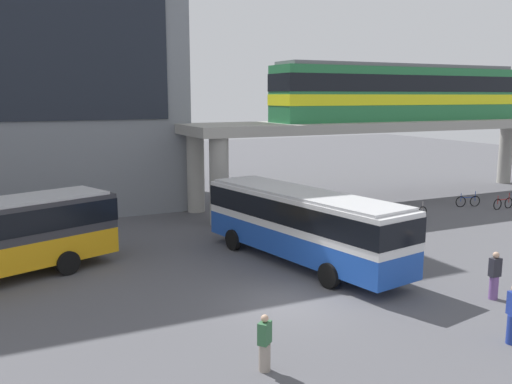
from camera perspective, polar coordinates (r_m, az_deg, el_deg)
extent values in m
plane|color=#515156|center=(28.89, -6.08, -4.79)|extent=(120.00, 120.00, 0.00)
cube|color=#9E9B93|center=(39.86, 13.87, 6.74)|extent=(29.95, 5.62, 0.60)
cylinder|color=#9E9B93|center=(31.38, -3.83, 1.08)|extent=(1.10, 1.10, 5.00)
cylinder|color=#9E9B93|center=(35.11, -6.25, 1.99)|extent=(1.10, 1.10, 5.00)
cylinder|color=#9E9B93|center=(51.17, 24.37, 3.64)|extent=(1.10, 1.10, 5.00)
cube|color=#26723F|center=(40.18, 14.65, 9.73)|extent=(19.06, 2.90, 3.60)
cube|color=yellow|center=(40.18, 14.63, 9.22)|extent=(19.12, 2.96, 0.70)
cube|color=black|center=(40.18, 14.69, 10.76)|extent=(19.12, 2.96, 1.10)
cube|color=slate|center=(40.23, 14.77, 12.46)|extent=(18.30, 2.61, 0.24)
cube|color=#1E4CB2|center=(24.40, 4.71, -4.96)|extent=(4.52, 11.27, 1.10)
cube|color=silver|center=(24.10, 4.75, -1.98)|extent=(4.52, 11.27, 1.50)
cube|color=black|center=(24.09, 4.75, -1.80)|extent=(4.56, 11.32, 0.96)
cube|color=silver|center=(23.95, 4.78, -0.08)|extent=(4.29, 10.71, 0.12)
cylinder|color=black|center=(26.52, -2.37, -4.96)|extent=(0.46, 1.03, 1.00)
cylinder|color=black|center=(27.94, 1.90, -4.18)|extent=(0.46, 1.03, 1.00)
cylinder|color=black|center=(21.57, 7.56, -8.55)|extent=(0.46, 1.03, 1.00)
cylinder|color=black|center=(23.30, 12.05, -7.28)|extent=(0.46, 1.03, 1.00)
cylinder|color=black|center=(24.22, -18.85, -6.94)|extent=(1.03, 0.61, 1.00)
cylinder|color=black|center=(26.40, -21.36, -5.72)|extent=(1.03, 0.61, 1.00)
torus|color=black|center=(39.74, 21.68, -0.89)|extent=(0.73, 0.24, 0.74)
torus|color=black|center=(39.18, 20.39, -0.95)|extent=(0.73, 0.24, 0.74)
cylinder|color=#1E3FA5|center=(39.41, 21.06, -0.52)|extent=(1.03, 0.30, 0.05)
cylinder|color=#1E3FA5|center=(39.13, 20.41, -0.52)|extent=(0.04, 0.04, 0.55)
cylinder|color=#1E3FA5|center=(39.68, 21.71, -0.39)|extent=(0.04, 0.04, 0.65)
torus|color=black|center=(39.95, 24.64, -1.04)|extent=(0.74, 0.08, 0.74)
torus|color=black|center=(39.14, 23.68, -1.18)|extent=(0.74, 0.08, 0.74)
cylinder|color=#B21E1E|center=(39.50, 24.19, -0.71)|extent=(1.05, 0.08, 0.05)
cylinder|color=#B21E1E|center=(39.09, 23.71, -0.75)|extent=(0.04, 0.04, 0.55)
cylinder|color=#B21E1E|center=(39.89, 24.67, -0.55)|extent=(0.04, 0.04, 0.65)
torus|color=black|center=(34.90, 16.80, -2.03)|extent=(0.74, 0.11, 0.74)
torus|color=black|center=(34.17, 15.58, -2.22)|extent=(0.74, 0.11, 0.74)
cylinder|color=silver|center=(34.48, 16.22, -1.66)|extent=(1.05, 0.12, 0.05)
cylinder|color=silver|center=(34.11, 15.60, -1.72)|extent=(0.04, 0.04, 0.55)
cylinder|color=silver|center=(34.84, 16.83, -1.46)|extent=(0.04, 0.04, 0.65)
cylinder|color=gray|center=(15.44, 0.90, -16.69)|extent=(0.32, 0.32, 0.77)
cube|color=#33663F|center=(15.14, 0.90, -14.35)|extent=(0.47, 0.45, 0.61)
sphere|color=tan|center=(14.98, 0.91, -12.92)|extent=(0.21, 0.21, 0.21)
cylinder|color=#724C8C|center=(22.08, 23.34, -9.06)|extent=(0.32, 0.32, 0.86)
cube|color=#26262D|center=(21.85, 23.47, -7.14)|extent=(0.41, 0.28, 0.68)
sphere|color=tan|center=(21.73, 23.56, -5.99)|extent=(0.23, 0.23, 0.23)
cylinder|color=navy|center=(18.54, 24.94, -12.75)|extent=(0.32, 0.32, 0.89)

